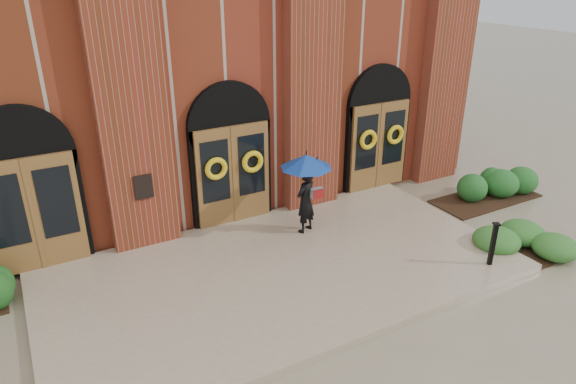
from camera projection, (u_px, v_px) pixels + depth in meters
ground at (287, 277)px, 11.02m from camera, size 90.00×90.00×0.00m
landing at (283, 271)px, 11.11m from camera, size 10.00×5.30×0.15m
church_building at (155, 53)px, 16.61m from camera, size 16.20×12.53×7.00m
man_with_umbrella at (306, 179)px, 12.06m from camera, size 1.62×1.62×1.98m
metal_post at (493, 243)px, 11.00m from camera, size 0.18×0.18×1.00m
hedge_wall_right at (487, 187)px, 14.50m from camera, size 2.90×1.16×0.74m
hedge_front_right at (518, 245)px, 11.77m from camera, size 1.44×1.23×0.51m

